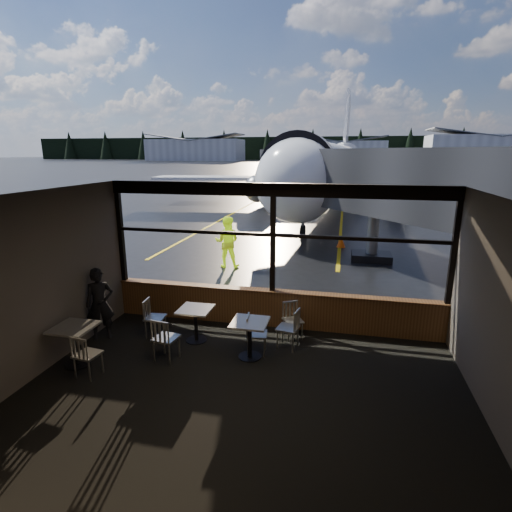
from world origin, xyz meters
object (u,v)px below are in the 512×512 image
(cafe_table_left, at_px, (76,346))
(passenger, at_px, (100,304))
(jet_bridge, at_px, (404,204))
(ground_crew, at_px, (227,242))
(chair_near_n, at_px, (293,321))
(chair_near_w, at_px, (257,334))
(cafe_table_mid, at_px, (196,325))
(chair_mid_w, at_px, (155,318))
(airliner, at_px, (332,135))
(cone_nose, at_px, (341,241))
(chair_mid_s, at_px, (166,338))
(chair_near_e, at_px, (288,328))
(chair_left_s, at_px, (88,355))
(cafe_table_near, at_px, (250,340))

(cafe_table_left, xyz_separation_m, passenger, (-0.19, 1.19, 0.42))
(jet_bridge, relative_size, ground_crew, 5.90)
(chair_near_n, bearing_deg, jet_bridge, -145.96)
(cafe_table_left, relative_size, chair_near_w, 0.96)
(cafe_table_mid, height_order, chair_near_w, chair_near_w)
(chair_mid_w, xyz_separation_m, ground_crew, (-0.03, 6.00, 0.50))
(jet_bridge, bearing_deg, chair_near_n, -116.42)
(jet_bridge, bearing_deg, ground_crew, -174.03)
(chair_near_n, bearing_deg, chair_near_w, 24.16)
(jet_bridge, distance_m, cafe_table_mid, 8.68)
(airliner, bearing_deg, cone_nose, -81.36)
(chair_mid_s, bearing_deg, chair_near_e, 32.23)
(chair_near_n, height_order, chair_mid_s, chair_mid_s)
(jet_bridge, height_order, chair_left_s, jet_bridge)
(cafe_table_left, height_order, ground_crew, ground_crew)
(chair_near_w, xyz_separation_m, chair_mid_s, (-1.76, -0.66, 0.04))
(chair_left_s, relative_size, cone_nose, 1.64)
(jet_bridge, distance_m, ground_crew, 6.39)
(cafe_table_near, distance_m, cafe_table_mid, 1.44)
(chair_near_e, bearing_deg, ground_crew, 38.40)
(passenger, height_order, cone_nose, passenger)
(chair_near_e, distance_m, chair_near_n, 0.50)
(chair_near_w, relative_size, chair_left_s, 0.99)
(chair_near_n, bearing_deg, cone_nose, -125.33)
(cafe_table_left, xyz_separation_m, chair_near_w, (3.44, 1.25, 0.02))
(airliner, distance_m, chair_mid_w, 24.28)
(airliner, height_order, cafe_table_mid, airliner)
(cafe_table_near, height_order, chair_mid_s, chair_mid_s)
(cone_nose, bearing_deg, ground_crew, -135.00)
(jet_bridge, distance_m, chair_left_s, 10.97)
(chair_near_n, xyz_separation_m, chair_left_s, (-3.61, -2.45, 0.02))
(cafe_table_mid, bearing_deg, chair_near_n, 16.16)
(cafe_table_mid, distance_m, chair_near_e, 2.08)
(chair_near_w, relative_size, ground_crew, 0.46)
(chair_left_s, bearing_deg, jet_bridge, 60.11)
(airliner, relative_size, cafe_table_mid, 44.61)
(chair_near_w, relative_size, chair_near_n, 1.03)
(chair_near_e, distance_m, chair_near_w, 0.72)
(chair_near_w, distance_m, chair_mid_s, 1.88)
(cone_nose, bearing_deg, chair_mid_s, -106.96)
(chair_mid_s, bearing_deg, cafe_table_mid, 81.03)
(airliner, bearing_deg, ground_crew, -95.85)
(cafe_table_left, height_order, chair_near_w, chair_near_w)
(chair_near_e, relative_size, chair_mid_w, 1.02)
(cafe_table_mid, relative_size, chair_near_w, 0.90)
(chair_near_e, distance_m, cone_nose, 10.11)
(ground_crew, relative_size, cone_nose, 3.50)
(ground_crew, bearing_deg, cafe_table_near, 104.34)
(jet_bridge, bearing_deg, cafe_table_near, -117.81)
(cafe_table_near, bearing_deg, chair_mid_s, -164.55)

